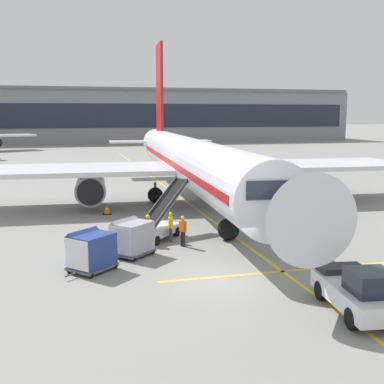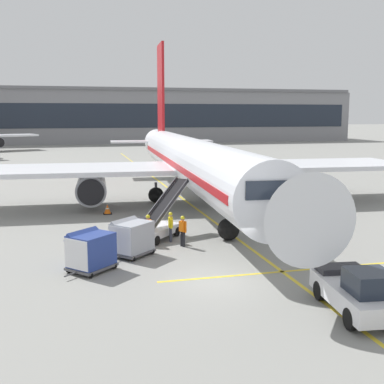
% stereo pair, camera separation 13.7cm
% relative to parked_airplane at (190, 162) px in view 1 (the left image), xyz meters
% --- Properties ---
extents(ground_plane, '(600.00, 600.00, 0.00)m').
position_rel_parked_airplane_xyz_m(ground_plane, '(-3.23, -18.64, -3.49)').
color(ground_plane, gray).
extents(parked_airplane, '(36.97, 46.68, 15.38)m').
position_rel_parked_airplane_xyz_m(parked_airplane, '(0.00, 0.00, 0.00)').
color(parked_airplane, silver).
rests_on(parked_airplane, ground).
extents(belt_loader, '(4.35, 4.70, 3.33)m').
position_rel_parked_airplane_xyz_m(belt_loader, '(-4.66, -10.51, -2.58)').
color(belt_loader, silver).
rests_on(belt_loader, ground).
extents(baggage_cart_lead, '(2.55, 2.53, 1.91)m').
position_rel_parked_airplane_xyz_m(baggage_cart_lead, '(-6.62, -13.73, -2.49)').
color(baggage_cart_lead, '#515156').
rests_on(baggage_cart_lead, ground).
extents(baggage_cart_second, '(2.55, 2.53, 1.91)m').
position_rel_parked_airplane_xyz_m(baggage_cart_second, '(-8.79, -15.76, -2.49)').
color(baggage_cart_second, '#515156').
rests_on(baggage_cart_second, ground).
extents(pushback_tug, '(2.60, 4.61, 1.83)m').
position_rel_parked_airplane_xyz_m(pushback_tug, '(0.61, -23.23, -2.66)').
color(pushback_tug, silver).
rests_on(pushback_tug, ground).
extents(ground_crew_by_loader, '(0.57, 0.29, 1.74)m').
position_rel_parked_airplane_xyz_m(ground_crew_by_loader, '(-5.44, -11.89, -2.49)').
color(ground_crew_by_loader, '#514C42').
rests_on(ground_crew_by_loader, ground).
extents(ground_crew_by_carts, '(0.29, 0.57, 1.74)m').
position_rel_parked_airplane_xyz_m(ground_crew_by_carts, '(-4.07, -11.48, -2.49)').
color(ground_crew_by_carts, '#333847').
rests_on(ground_crew_by_carts, ground).
extents(ground_crew_marshaller, '(0.39, 0.51, 1.74)m').
position_rel_parked_airplane_xyz_m(ground_crew_marshaller, '(-3.63, -12.67, -2.49)').
color(ground_crew_marshaller, black).
rests_on(ground_crew_marshaller, ground).
extents(safety_cone_engine_keepout, '(0.64, 0.64, 0.72)m').
position_rel_parked_airplane_xyz_m(safety_cone_engine_keepout, '(-7.00, -2.58, -3.13)').
color(safety_cone_engine_keepout, black).
rests_on(safety_cone_engine_keepout, ground).
extents(apron_guidance_line_lead_in, '(0.20, 110.00, 0.01)m').
position_rel_parked_airplane_xyz_m(apron_guidance_line_lead_in, '(-0.11, -0.89, -3.48)').
color(apron_guidance_line_lead_in, yellow).
rests_on(apron_guidance_line_lead_in, ground).
extents(apron_guidance_line_stop_bar, '(12.00, 0.20, 0.01)m').
position_rel_parked_airplane_xyz_m(apron_guidance_line_stop_bar, '(-0.05, -18.11, -3.48)').
color(apron_guidance_line_stop_bar, yellow).
rests_on(apron_guidance_line_stop_bar, ground).
extents(terminal_building, '(147.69, 19.02, 13.91)m').
position_rel_parked_airplane_xyz_m(terminal_building, '(-7.44, 93.12, 3.41)').
color(terminal_building, gray).
rests_on(terminal_building, ground).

